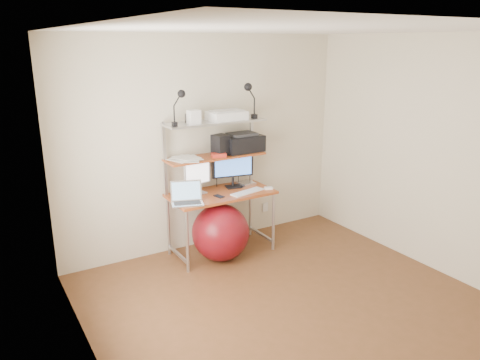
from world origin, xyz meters
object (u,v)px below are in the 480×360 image
at_px(monitor_silver, 197,175).
at_px(monitor_black, 233,166).
at_px(laptop, 187,198).
at_px(exercise_ball, 221,232).
at_px(printer, 242,143).

height_order(monitor_silver, monitor_black, monitor_black).
relative_size(laptop, exercise_ball, 0.61).
bearing_deg(monitor_silver, laptop, -148.26).
xyz_separation_m(laptop, exercise_ball, (0.38, -0.04, -0.46)).
height_order(laptop, printer, printer).
xyz_separation_m(monitor_black, laptop, (-0.71, -0.25, -0.20)).
xyz_separation_m(monitor_silver, laptop, (-0.25, -0.24, -0.16)).
distance_m(monitor_silver, printer, 0.69).
height_order(laptop, exercise_ball, laptop).
bearing_deg(monitor_black, printer, 25.85).
bearing_deg(monitor_silver, printer, -8.11).
relative_size(laptop, printer, 0.84).
height_order(monitor_silver, exercise_ball, monitor_silver).
xyz_separation_m(monitor_silver, monitor_black, (0.47, 0.01, 0.04)).
distance_m(monitor_silver, monitor_black, 0.47).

